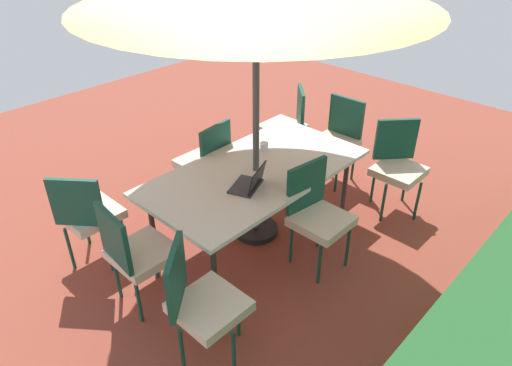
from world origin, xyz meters
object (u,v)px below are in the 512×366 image
(chair_northeast, at_px, (200,300))
(cup, at_px, (264,146))
(chair_west, at_px, (337,137))
(chair_north, at_px, (317,212))
(dining_table, at_px, (256,174))
(chair_southeast, at_px, (87,212))
(laptop, at_px, (250,183))
(chair_northwest, at_px, (398,163))
(chair_southwest, at_px, (288,123))
(chair_east, at_px, (135,251))
(chair_south, at_px, (206,159))

(chair_northeast, xyz_separation_m, cup, (-1.68, -0.94, 0.22))
(chair_west, height_order, chair_north, same)
(dining_table, height_order, chair_southeast, chair_southeast)
(chair_west, bearing_deg, laptop, -84.17)
(laptop, distance_m, cup, 0.72)
(chair_northeast, height_order, laptop, chair_northeast)
(chair_northwest, bearing_deg, chair_southwest, 133.07)
(chair_southeast, xyz_separation_m, chair_east, (0.01, 0.74, 0.00))
(chair_east, xyz_separation_m, laptop, (-1.08, 0.21, 0.23))
(dining_table, bearing_deg, chair_northeast, 28.63)
(dining_table, distance_m, laptop, 0.33)
(chair_southwest, bearing_deg, chair_north, 2.78)
(chair_south, relative_size, chair_southeast, 1.00)
(chair_north, bearing_deg, chair_northeast, -170.36)
(dining_table, xyz_separation_m, cup, (-0.34, -0.21, 0.09))
(chair_west, bearing_deg, chair_northwest, -7.64)
(chair_west, height_order, laptop, chair_west)
(chair_southeast, bearing_deg, chair_northeast, 140.87)
(dining_table, bearing_deg, chair_southeast, -30.36)
(chair_northwest, relative_size, laptop, 2.52)
(chair_north, height_order, laptop, chair_north)
(chair_northwest, bearing_deg, cup, 177.78)
(chair_northwest, distance_m, laptop, 1.72)
(chair_east, bearing_deg, chair_south, -57.15)
(chair_south, distance_m, cup, 0.66)
(chair_northwest, height_order, cup, chair_northwest)
(chair_north, xyz_separation_m, cup, (-0.29, -0.90, 0.22))
(chair_west, distance_m, laptop, 1.72)
(chair_north, height_order, cup, chair_north)
(chair_southwest, bearing_deg, chair_northwest, 45.70)
(chair_south, xyz_separation_m, chair_northeast, (1.36, 1.47, 0.00))
(chair_southeast, height_order, chair_northeast, same)
(dining_table, bearing_deg, chair_southwest, -151.69)
(chair_south, relative_size, chair_northeast, 1.00)
(chair_northeast, xyz_separation_m, chair_northwest, (-2.67, 0.03, 0.00))
(chair_southwest, height_order, cup, chair_southwest)
(chair_east, bearing_deg, chair_north, -111.84)
(chair_southwest, height_order, laptop, chair_southwest)
(chair_east, relative_size, chair_north, 1.00)
(chair_southwest, relative_size, laptop, 2.52)
(dining_table, height_order, chair_northwest, chair_northwest)
(dining_table, xyz_separation_m, chair_east, (1.34, -0.04, -0.14))
(chair_north, bearing_deg, laptop, 130.15)
(chair_south, xyz_separation_m, chair_northwest, (-1.31, 1.51, 0.00))
(dining_table, relative_size, chair_east, 2.20)
(chair_northeast, bearing_deg, chair_north, -38.39)
(dining_table, height_order, chair_southwest, chair_southwest)
(chair_southwest, bearing_deg, dining_table, -16.77)
(chair_northeast, bearing_deg, chair_southwest, -11.78)
(chair_southeast, height_order, chair_north, same)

